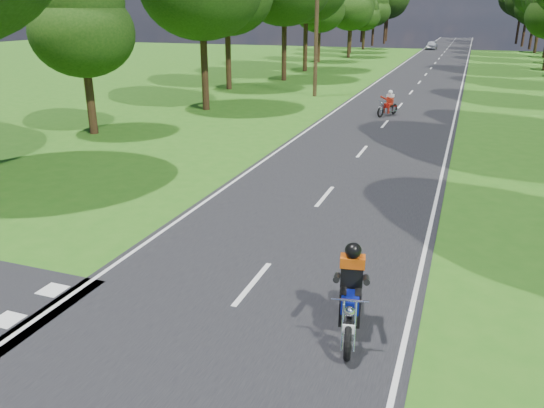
% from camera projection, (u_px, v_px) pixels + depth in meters
% --- Properties ---
extents(ground, '(160.00, 160.00, 0.00)m').
position_uv_depth(ground, '(211.00, 335.00, 9.52)').
color(ground, '#2A6316').
rests_on(ground, ground).
extents(main_road, '(7.00, 140.00, 0.02)m').
position_uv_depth(main_road, '(431.00, 68.00, 53.61)').
color(main_road, black).
rests_on(main_road, ground).
extents(road_markings, '(7.40, 140.00, 0.01)m').
position_uv_depth(road_markings, '(428.00, 70.00, 51.99)').
color(road_markings, silver).
rests_on(road_markings, main_road).
extents(telegraph_pole, '(1.20, 0.26, 8.00)m').
position_uv_depth(telegraph_pole, '(316.00, 34.00, 34.75)').
color(telegraph_pole, '#382616').
rests_on(telegraph_pole, ground).
extents(rider_near_blue, '(1.00, 2.06, 1.64)m').
position_uv_depth(rider_near_blue, '(351.00, 290.00, 9.34)').
color(rider_near_blue, navy).
rests_on(rider_near_blue, main_road).
extents(rider_far_red, '(1.17, 1.76, 1.39)m').
position_uv_depth(rider_far_red, '(388.00, 103.00, 29.11)').
color(rider_far_red, '#97110B').
rests_on(rider_far_red, main_road).
extents(distant_car, '(1.68, 3.78, 1.26)m').
position_uv_depth(distant_car, '(432.00, 45.00, 79.65)').
color(distant_car, silver).
rests_on(distant_car, main_road).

